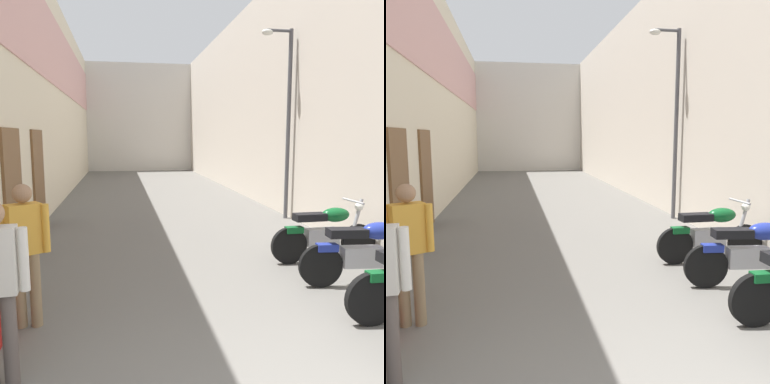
# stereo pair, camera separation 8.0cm
# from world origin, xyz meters

# --- Properties ---
(ground_plane) EXTENTS (38.44, 38.44, 0.00)m
(ground_plane) POSITION_xyz_m (0.00, 9.22, 0.00)
(ground_plane) COLOR #66635E
(building_left) EXTENTS (0.45, 22.44, 6.28)m
(building_left) POSITION_xyz_m (-3.23, 11.15, 3.16)
(building_left) COLOR beige
(building_left) RESTS_ON ground
(building_right) EXTENTS (0.45, 22.44, 6.31)m
(building_right) POSITION_xyz_m (3.24, 11.21, 3.16)
(building_right) COLOR beige
(building_right) RESTS_ON ground
(building_far_end) EXTENTS (9.08, 2.00, 6.26)m
(building_far_end) POSITION_xyz_m (0.00, 23.44, 3.13)
(building_far_end) COLOR beige
(building_far_end) RESTS_ON ground
(motorcycle_third) EXTENTS (1.85, 0.58, 1.04)m
(motorcycle_third) POSITION_xyz_m (2.10, 3.22, 0.50)
(motorcycle_third) COLOR black
(motorcycle_third) RESTS_ON ground
(motorcycle_fourth) EXTENTS (1.85, 0.58, 1.04)m
(motorcycle_fourth) POSITION_xyz_m (2.10, 4.35, 0.50)
(motorcycle_fourth) COLOR black
(motorcycle_fourth) RESTS_ON ground
(pedestrian_mid_alley) EXTENTS (0.52, 0.34, 1.57)m
(pedestrian_mid_alley) POSITION_xyz_m (-2.22, 2.79, 0.92)
(pedestrian_mid_alley) COLOR #8C7251
(pedestrian_mid_alley) RESTS_ON ground
(street_lamp) EXTENTS (0.79, 0.18, 4.59)m
(street_lamp) POSITION_xyz_m (2.80, 7.78, 2.69)
(street_lamp) COLOR #47474C
(street_lamp) RESTS_ON ground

